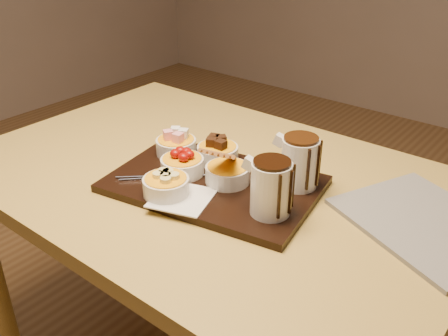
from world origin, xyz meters
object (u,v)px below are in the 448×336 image
Objects in this scene: newspaper at (427,223)px; bowl_strawberries at (182,166)px; dining_table at (211,208)px; serving_board at (214,184)px; pitcher_dark_chocolate at (271,189)px; pitcher_milk_chocolate at (299,163)px.

bowl_strawberries is at bearing -137.43° from newspaper.
dining_table is 2.61× the size of serving_board.
bowl_strawberries is (-0.08, -0.02, 0.03)m from serving_board.
bowl_strawberries reaches higher than dining_table.
pitcher_dark_chocolate is 0.13m from pitcher_milk_chocolate.
pitcher_dark_chocolate and pitcher_milk_chocolate have the same top height.
serving_board is 4.60× the size of bowl_strawberries.
serving_board reaches higher than newspaper.
pitcher_milk_chocolate is 0.28m from newspaper.
pitcher_dark_chocolate is at bearing -120.83° from newspaper.
dining_table is 0.28m from pitcher_milk_chocolate.
serving_board is at bearing 13.64° from bowl_strawberries.
newspaper is at bearing 0.67° from pitcher_milk_chocolate.
pitcher_dark_chocolate is at bearing -94.40° from pitcher_milk_chocolate.
pitcher_milk_chocolate is (0.24, 0.12, 0.04)m from bowl_strawberries.
bowl_strawberries reaches higher than serving_board.
serving_board is at bearing 160.02° from pitcher_dark_chocolate.
newspaper is at bearing 9.22° from serving_board.
pitcher_milk_chocolate reaches higher than bowl_strawberries.
pitcher_milk_chocolate is 0.34× the size of newspaper.
dining_table is 12.00× the size of bowl_strawberries.
pitcher_milk_chocolate is at bearing 14.45° from dining_table.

